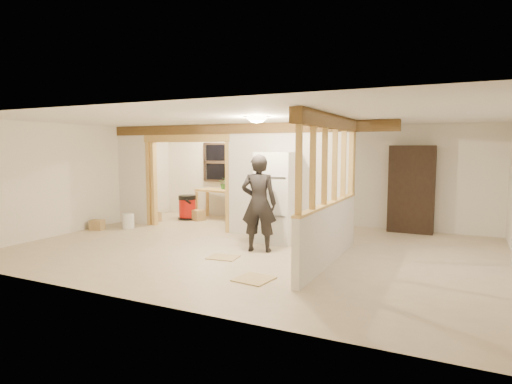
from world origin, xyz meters
The scene contains 28 objects.
floor centered at (0.00, 0.00, -0.01)m, with size 9.00×6.50×0.01m, color beige.
ceiling centered at (0.00, 0.00, 2.50)m, with size 9.00×6.50×0.01m, color white.
wall_back centered at (0.00, 3.25, 1.25)m, with size 9.00×0.01×2.50m, color silver.
wall_front centered at (0.00, -3.25, 1.25)m, with size 9.00×0.01×2.50m, color silver.
wall_left centered at (-4.50, 0.00, 1.25)m, with size 0.01×6.50×2.50m, color silver.
partition_left_stub centered at (-4.05, 1.20, 1.25)m, with size 0.90×0.12×2.50m, color silver.
partition_center centered at (0.20, 1.20, 1.25)m, with size 2.80×0.12×2.50m, color silver.
doorway_frame centered at (-2.40, 1.20, 1.10)m, with size 2.46×0.14×2.20m, color tan.
header_beam_back centered at (-1.00, 1.20, 2.38)m, with size 7.00×0.18×0.22m, color brown.
header_beam_right centered at (1.60, -0.40, 2.38)m, with size 0.18×3.30×0.22m, color brown.
pony_wall centered at (1.60, -0.40, 0.50)m, with size 0.12×3.20×1.00m, color silver.
stud_partition centered at (1.60, -0.40, 1.66)m, with size 0.14×3.20×1.32m, color tan.
window_back centered at (-2.60, 3.17, 1.55)m, with size 1.12×0.10×1.10m, color black.
ceiling_dome_main centered at (0.30, -0.50, 2.48)m, with size 0.36×0.36×0.16m, color #FFEABF.
ceiling_dome_util centered at (-2.50, 2.30, 2.48)m, with size 0.32×0.32×0.14m, color #FFEABF.
hanging_bulb centered at (-2.00, 1.60, 2.18)m, with size 0.07×0.07×0.07m, color #FFD88C.
refrigerator centered at (0.16, 0.77, 0.93)m, with size 0.77×0.75×1.87m, color white.
woman centered at (0.18, -0.16, 0.92)m, with size 0.67×0.44×1.84m, color black.
work_table centered at (-2.38, 2.76, 0.41)m, with size 1.30×0.65×0.82m, color tan.
potted_plant centered at (-2.29, 2.82, 0.98)m, with size 0.29×0.25×0.33m, color #2A7130.
shop_vac centered at (-3.16, 2.28, 0.34)m, with size 0.52×0.52×0.68m, color #AB110A.
bookshelf centered at (2.56, 3.01, 1.00)m, with size 1.00×0.33×2.01m, color black.
bucket centered at (-3.68, 0.55, 0.18)m, with size 0.29×0.29×0.36m, color white.
box_util_a centered at (-2.80, 2.28, 0.14)m, with size 0.33×0.28×0.28m, color tan.
box_util_b centered at (-3.75, 1.62, 0.12)m, with size 0.27×0.27×0.25m, color tan.
box_front centered at (-4.22, 0.08, 0.12)m, with size 0.30×0.24×0.24m, color tan.
floor_panel_near centered at (0.87, -1.79, 0.01)m, with size 0.51×0.51×0.02m, color tan.
floor_panel_far centered at (-0.19, -0.88, 0.01)m, with size 0.52×0.42×0.02m, color tan.
Camera 1 is at (3.59, -7.34, 1.94)m, focal length 30.00 mm.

